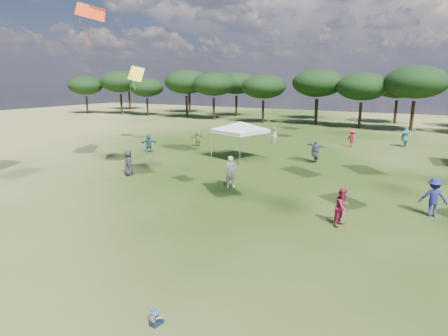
# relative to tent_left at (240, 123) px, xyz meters

# --- Properties ---
(tree_line) EXTENTS (108.78, 17.63, 7.77)m
(tree_line) POSITION_rel_tent_left_xyz_m (9.76, 26.67, 2.67)
(tree_line) COLOR black
(tree_line) RESTS_ON ground
(tent_left) EXTENTS (6.27, 6.27, 3.18)m
(tent_left) POSITION_rel_tent_left_xyz_m (0.00, 0.00, 0.00)
(tent_left) COLOR gray
(tent_left) RESTS_ON ground
(toddler) EXTENTS (0.33, 0.36, 0.47)m
(toddler) POSITION_rel_tent_left_xyz_m (7.11, -18.95, -2.55)
(toddler) COLOR black
(toddler) RESTS_ON ground
(festival_crowd) EXTENTS (31.13, 23.70, 1.89)m
(festival_crowd) POSITION_rel_tent_left_xyz_m (6.79, 1.58, -1.92)
(festival_crowd) COLOR navy
(festival_crowd) RESTS_ON ground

